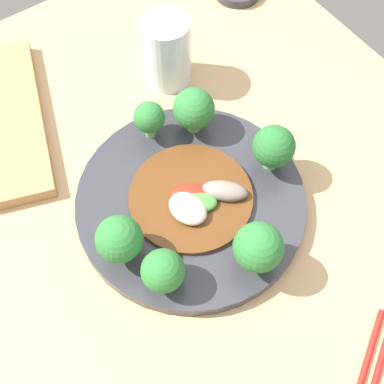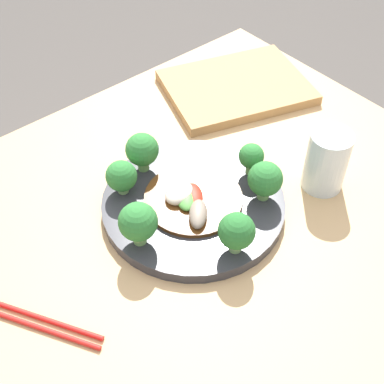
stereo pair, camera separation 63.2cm
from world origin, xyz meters
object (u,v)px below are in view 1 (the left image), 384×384
(broccoli_west, at_px, (152,117))
(broccoli_northwest, at_px, (194,109))
(plate, at_px, (192,204))
(stirfry_center, at_px, (195,199))
(broccoli_east, at_px, (257,248))
(drinking_glass, at_px, (167,51))
(broccoli_south, at_px, (119,240))
(broccoli_southeast, at_px, (163,271))
(broccoli_north, at_px, (274,147))

(broccoli_west, height_order, broccoli_northwest, broccoli_northwest)
(broccoli_northwest, bearing_deg, plate, -35.85)
(stirfry_center, bearing_deg, broccoli_northwest, 146.23)
(broccoli_east, distance_m, drinking_glass, 0.32)
(broccoli_south, height_order, stirfry_center, broccoli_south)
(broccoli_southeast, distance_m, drinking_glass, 0.33)
(broccoli_east, relative_size, broccoli_west, 1.26)
(plate, bearing_deg, broccoli_south, -82.60)
(plate, relative_size, broccoli_west, 5.06)
(broccoli_west, bearing_deg, broccoli_northwest, 64.63)
(broccoli_east, xyz_separation_m, stirfry_center, (-0.11, -0.01, -0.03))
(broccoli_north, bearing_deg, broccoli_south, -89.97)
(broccoli_northwest, relative_size, stirfry_center, 0.44)
(broccoli_southeast, height_order, broccoli_west, broccoli_southeast)
(broccoli_southeast, bearing_deg, broccoli_west, 150.77)
(broccoli_southeast, relative_size, broccoli_north, 0.87)
(broccoli_south, xyz_separation_m, broccoli_north, (-0.00, 0.22, -0.00))
(broccoli_south, distance_m, broccoli_north, 0.22)
(drinking_glass, bearing_deg, broccoli_northwest, -15.49)
(broccoli_southeast, distance_m, broccoli_northwest, 0.22)
(plate, distance_m, broccoli_south, 0.12)
(broccoli_northwest, bearing_deg, broccoli_east, -15.18)
(stirfry_center, bearing_deg, plate, -161.08)
(broccoli_west, xyz_separation_m, stirfry_center, (0.12, -0.01, -0.03))
(broccoli_east, distance_m, broccoli_south, 0.15)
(broccoli_southeast, bearing_deg, broccoli_south, -159.56)
(broccoli_southeast, xyz_separation_m, drinking_glass, (-0.27, 0.18, 0.00))
(broccoli_north, bearing_deg, broccoli_west, -143.01)
(broccoli_north, height_order, stirfry_center, broccoli_north)
(drinking_glass, bearing_deg, broccoli_north, 4.48)
(broccoli_south, bearing_deg, broccoli_west, 135.97)
(plate, xyz_separation_m, broccoli_east, (0.11, 0.01, 0.05))
(broccoli_southeast, relative_size, stirfry_center, 0.38)
(plate, height_order, broccoli_northwest, broccoli_northwest)
(broccoli_north, bearing_deg, broccoli_southeast, -74.29)
(stirfry_center, bearing_deg, broccoli_southeast, -53.67)
(broccoli_south, xyz_separation_m, drinking_glass, (-0.22, 0.20, -0.01))
(broccoli_northwest, xyz_separation_m, stirfry_center, (0.10, -0.06, -0.03))
(drinking_glass, bearing_deg, broccoli_east, -15.29)
(broccoli_south, bearing_deg, broccoli_east, 51.15)
(plate, height_order, broccoli_south, broccoli_south)
(plate, distance_m, broccoli_northwest, 0.12)
(broccoli_northwest, bearing_deg, broccoli_west, -115.37)
(broccoli_north, relative_size, drinking_glass, 0.64)
(broccoli_west, relative_size, broccoli_south, 0.82)
(plate, bearing_deg, broccoli_northwest, 144.15)
(broccoli_east, xyz_separation_m, broccoli_north, (-0.10, 0.10, -0.00))
(broccoli_east, xyz_separation_m, broccoli_west, (-0.23, 0.00, -0.01))
(plate, relative_size, broccoli_east, 4.02)
(broccoli_south, relative_size, stirfry_center, 0.45)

